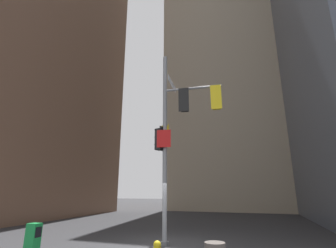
% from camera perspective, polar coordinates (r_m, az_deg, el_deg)
% --- Properties ---
extents(ground, '(120.00, 120.00, 0.00)m').
position_cam_1_polar(ground, '(11.24, -0.83, -26.42)').
color(ground, '#2D2D30').
extents(building_tower_left, '(17.61, 17.61, 44.67)m').
position_cam_1_polar(building_tower_left, '(35.20, -31.19, 22.15)').
color(building_tower_left, brown).
rests_on(building_tower_left, ground).
extents(building_mid_block, '(17.70, 17.70, 42.09)m').
position_cam_1_polar(building_mid_block, '(41.26, 15.32, 12.50)').
color(building_mid_block, tan).
rests_on(building_mid_block, ground).
extents(signal_pole_assembly, '(3.58, 3.19, 8.68)m').
position_cam_1_polar(signal_pole_assembly, '(11.51, 1.60, -0.84)').
color(signal_pole_assembly, gray).
rests_on(signal_pole_assembly, ground).
extents(newspaper_box, '(0.45, 0.36, 1.00)m').
position_cam_1_polar(newspaper_box, '(11.17, -28.88, -22.11)').
color(newspaper_box, '#198C3F').
rests_on(newspaper_box, ground).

